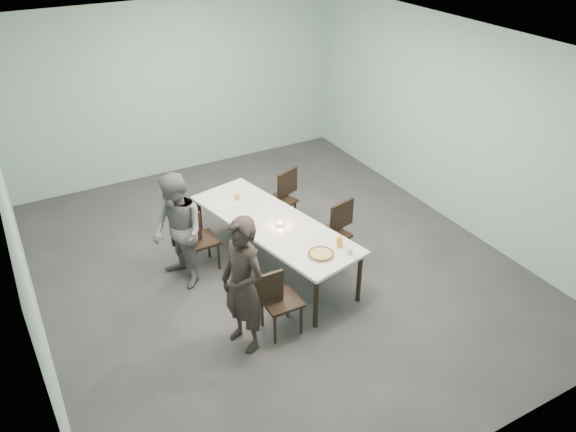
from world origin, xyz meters
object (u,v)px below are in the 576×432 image
chair_near_left (275,298)px  chair_far_left (195,237)px  amber_tumbler (237,197)px  pizza (321,254)px  side_plate (307,237)px  table (273,226)px  beer_glass (340,242)px  tealight (280,225)px  chair_far_right (283,195)px  diner_near (243,286)px  diner_far (178,232)px  water_tumbler (349,251)px  chair_near_right (336,228)px

chair_near_left → chair_far_left: size_ratio=1.00×
chair_far_left → amber_tumbler: chair_far_left is taller
pizza → side_plate: 0.41m
table → beer_glass: bearing=-64.3°
pizza → tealight: (-0.11, 0.82, 0.00)m
chair_far_right → diner_near: (-1.63, -2.11, 0.32)m
chair_near_left → diner_far: bearing=114.3°
pizza → amber_tumbler: (-0.30, 1.74, 0.02)m
chair_far_left → diner_near: bearing=-93.2°
diner_near → side_plate: 1.29m
table → diner_near: size_ratio=1.65×
chair_far_right → chair_near_left: bearing=38.9°
beer_glass → tealight: 0.88m
diner_near → side_plate: diner_near is taller
side_plate → water_tumbler: 0.60m
chair_far_right → beer_glass: beer_glass is taller
beer_glass → tealight: bearing=117.4°
diner_near → water_tumbler: (1.41, 0.04, -0.03)m
diner_near → diner_far: bearing=172.6°
table → chair_far_right: bearing=55.6°
diner_near → water_tumbler: size_ratio=18.36×
beer_glass → chair_far_left: bearing=133.4°
diner_near → pizza: diner_near is taller
chair_far_left → chair_near_right: size_ratio=1.00×
water_tumbler → table: bearing=112.8°
chair_near_left → chair_far_right: (1.24, 2.11, 0.00)m
chair_far_left → water_tumbler: (1.37, -1.60, 0.29)m
chair_far_left → side_plate: chair_far_left is taller
chair_far_left → pizza: (1.05, -1.47, 0.27)m
table → beer_glass: (0.44, -0.91, 0.13)m
chair_far_right → pizza: chair_far_right is taller
chair_near_left → diner_far: (-0.62, 1.45, 0.28)m
beer_glass → amber_tumbler: size_ratio=1.88×
pizza → side_plate: (0.05, 0.41, -0.01)m
chair_near_left → diner_far: size_ratio=0.56×
tealight → amber_tumbler: bearing=101.6°
water_tumbler → tealight: 1.04m
table → chair_far_left: chair_far_left is taller
chair_far_left → diner_near: size_ratio=0.53×
table → tealight: (0.03, -0.13, 0.08)m
chair_near_left → pizza: 0.78m
chair_near_right → diner_near: 2.06m
chair_far_left → tealight: bearing=-36.2°
chair_near_left → water_tumbler: bearing=3.1°
side_plate → beer_glass: (0.24, -0.37, 0.07)m
chair_near_left → side_plate: bearing=38.3°
pizza → diner_near: bearing=-171.1°
chair_near_right → beer_glass: size_ratio=5.80×
chair_near_left → chair_near_right: same height
table → diner_near: diner_near is taller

